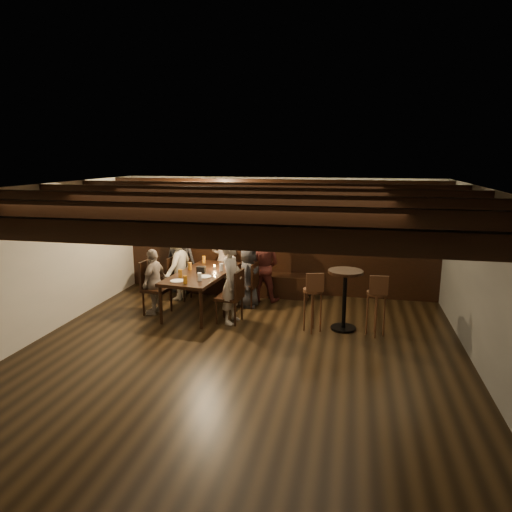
% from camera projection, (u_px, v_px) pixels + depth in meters
% --- Properties ---
extents(room, '(7.00, 7.00, 7.00)m').
position_uv_depth(room, '(251.00, 254.00, 8.30)').
color(room, black).
rests_on(room, ground).
extents(dining_table, '(1.05, 2.00, 0.72)m').
position_uv_depth(dining_table, '(202.00, 275.00, 8.42)').
color(dining_table, black).
rests_on(dining_table, floor).
extents(chair_left_near, '(0.42, 0.42, 0.85)m').
position_uv_depth(chair_left_near, '(179.00, 286.00, 9.14)').
color(chair_left_near, black).
rests_on(chair_left_near, floor).
extents(chair_left_far, '(0.49, 0.49, 0.98)m').
position_uv_depth(chair_left_far, '(156.00, 297.00, 8.29)').
color(chair_left_far, black).
rests_on(chair_left_far, floor).
extents(chair_right_near, '(0.43, 0.43, 0.86)m').
position_uv_depth(chair_right_near, '(247.00, 293.00, 8.71)').
color(chair_right_near, black).
rests_on(chair_right_near, floor).
extents(chair_right_far, '(0.46, 0.46, 0.92)m').
position_uv_depth(chair_right_far, '(230.00, 306.00, 7.87)').
color(chair_right_far, black).
rests_on(chair_right_far, floor).
extents(person_bench_left, '(0.71, 0.50, 1.37)m').
position_uv_depth(person_bench_left, '(181.00, 260.00, 9.52)').
color(person_bench_left, '#252427').
rests_on(person_bench_left, floor).
extents(person_bench_centre, '(0.55, 0.39, 1.42)m').
position_uv_depth(person_bench_centre, '(223.00, 261.00, 9.39)').
color(person_bench_centre, gray).
rests_on(person_bench_centre, floor).
extents(person_bench_right, '(0.74, 0.60, 1.41)m').
position_uv_depth(person_bench_right, '(263.00, 266.00, 8.98)').
color(person_bench_right, '#51201C').
rests_on(person_bench_right, floor).
extents(person_left_near, '(0.61, 0.96, 1.41)m').
position_uv_depth(person_left_near, '(177.00, 265.00, 9.05)').
color(person_left_near, '#AEA793').
rests_on(person_left_near, floor).
extents(person_left_far, '(0.36, 0.73, 1.20)m').
position_uv_depth(person_left_far, '(154.00, 281.00, 8.24)').
color(person_left_far, gray).
rests_on(person_left_far, floor).
extents(person_right_near, '(0.44, 0.62, 1.19)m').
position_uv_depth(person_right_near, '(249.00, 276.00, 8.63)').
color(person_right_near, '#2B2B2D').
rests_on(person_right_near, floor).
extents(person_right_far, '(0.39, 0.55, 1.43)m').
position_uv_depth(person_right_far, '(232.00, 282.00, 7.77)').
color(person_right_far, gray).
rests_on(person_right_far, floor).
extents(pint_a, '(0.07, 0.07, 0.14)m').
position_uv_depth(pint_a, '(204.00, 260.00, 9.13)').
color(pint_a, '#BF7219').
rests_on(pint_a, dining_table).
extents(pint_b, '(0.07, 0.07, 0.14)m').
position_uv_depth(pint_b, '(228.00, 262.00, 8.92)').
color(pint_b, '#BF7219').
rests_on(pint_b, dining_table).
extents(pint_c, '(0.07, 0.07, 0.14)m').
position_uv_depth(pint_c, '(190.00, 266.00, 8.57)').
color(pint_c, '#BF7219').
rests_on(pint_c, dining_table).
extents(pint_d, '(0.07, 0.07, 0.14)m').
position_uv_depth(pint_d, '(221.00, 267.00, 8.49)').
color(pint_d, silver).
rests_on(pint_d, dining_table).
extents(pint_e, '(0.07, 0.07, 0.14)m').
position_uv_depth(pint_e, '(180.00, 273.00, 8.04)').
color(pint_e, '#BF7219').
rests_on(pint_e, dining_table).
extents(pint_f, '(0.07, 0.07, 0.14)m').
position_uv_depth(pint_f, '(200.00, 277.00, 7.82)').
color(pint_f, silver).
rests_on(pint_f, dining_table).
extents(pint_g, '(0.07, 0.07, 0.14)m').
position_uv_depth(pint_g, '(185.00, 280.00, 7.63)').
color(pint_g, '#BF7219').
rests_on(pint_g, dining_table).
extents(plate_near, '(0.24, 0.24, 0.01)m').
position_uv_depth(plate_near, '(177.00, 281.00, 7.80)').
color(plate_near, white).
rests_on(plate_near, dining_table).
extents(plate_far, '(0.24, 0.24, 0.01)m').
position_uv_depth(plate_far, '(205.00, 277.00, 8.07)').
color(plate_far, white).
rests_on(plate_far, dining_table).
extents(condiment_caddy, '(0.15, 0.10, 0.12)m').
position_uv_depth(condiment_caddy, '(201.00, 270.00, 8.35)').
color(condiment_caddy, black).
rests_on(condiment_caddy, dining_table).
extents(candle, '(0.05, 0.05, 0.05)m').
position_uv_depth(candle, '(215.00, 268.00, 8.64)').
color(candle, beige).
rests_on(candle, dining_table).
extents(high_top_table, '(0.57, 0.57, 1.01)m').
position_uv_depth(high_top_table, '(345.00, 291.00, 7.45)').
color(high_top_table, black).
rests_on(high_top_table, floor).
extents(bar_stool_left, '(0.34, 0.36, 1.02)m').
position_uv_depth(bar_stool_left, '(313.00, 309.00, 7.41)').
color(bar_stool_left, '#3E2513').
rests_on(bar_stool_left, floor).
extents(bar_stool_right, '(0.32, 0.34, 1.02)m').
position_uv_depth(bar_stool_right, '(376.00, 313.00, 7.25)').
color(bar_stool_right, '#3E2513').
rests_on(bar_stool_right, floor).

